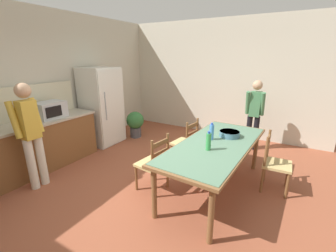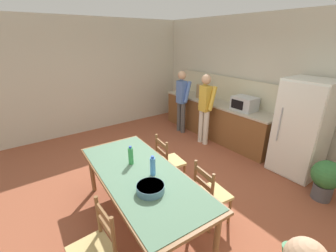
{
  "view_description": "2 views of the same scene",
  "coord_description": "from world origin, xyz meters",
  "views": [
    {
      "loc": [
        -2.52,
        -1.72,
        2.02
      ],
      "look_at": [
        0.16,
        -0.17,
        1.05
      ],
      "focal_mm": 24.0,
      "sensor_mm": 36.0,
      "label": 1
    },
    {
      "loc": [
        2.74,
        -1.95,
        2.41
      ],
      "look_at": [
        0.06,
        0.01,
        1.1
      ],
      "focal_mm": 24.0,
      "sensor_mm": 36.0,
      "label": 2
    }
  ],
  "objects": [
    {
      "name": "ground_plane",
      "position": [
        0.0,
        0.0,
        0.0
      ],
      "size": [
        8.32,
        8.32,
        0.0
      ],
      "primitive_type": "plane",
      "color": "brown"
    },
    {
      "name": "wall_back",
      "position": [
        0.0,
        2.66,
        1.45
      ],
      "size": [
        6.52,
        0.12,
        2.9
      ],
      "primitive_type": "cube",
      "color": "beige",
      "rests_on": "ground"
    },
    {
      "name": "wall_right",
      "position": [
        3.26,
        0.0,
        1.45
      ],
      "size": [
        0.12,
        5.2,
        2.9
      ],
      "primitive_type": "cube",
      "color": "beige",
      "rests_on": "ground"
    },
    {
      "name": "kitchen_counter",
      "position": [
        -0.95,
        2.23,
        0.46
      ],
      "size": [
        3.22,
        0.66,
        0.91
      ],
      "color": "brown",
      "rests_on": "ground"
    },
    {
      "name": "refrigerator",
      "position": [
        1.15,
        2.19,
        0.89
      ],
      "size": [
        0.77,
        0.73,
        1.77
      ],
      "color": "silver",
      "rests_on": "ground"
    },
    {
      "name": "microwave",
      "position": [
        -0.11,
        2.21,
        1.06
      ],
      "size": [
        0.5,
        0.39,
        0.3
      ],
      "color": "#B2B7BC",
      "rests_on": "kitchen_counter"
    },
    {
      "name": "dining_table",
      "position": [
        0.53,
        -0.78,
        0.7
      ],
      "size": [
        2.32,
        1.08,
        0.77
      ],
      "rotation": [
        0.0,
        0.0,
        -0.05
      ],
      "color": "brown",
      "rests_on": "ground"
    },
    {
      "name": "bottle_near_centre",
      "position": [
        0.25,
        -0.76,
        0.9
      ],
      "size": [
        0.07,
        0.07,
        0.27
      ],
      "color": "green",
      "rests_on": "dining_table"
    },
    {
      "name": "bottle_off_centre",
      "position": [
        0.65,
        -0.66,
        0.9
      ],
      "size": [
        0.07,
        0.07,
        0.27
      ],
      "color": "#4C8ED6",
      "rests_on": "dining_table"
    },
    {
      "name": "serving_bowl",
      "position": [
        0.93,
        -0.87,
        0.82
      ],
      "size": [
        0.32,
        0.32,
        0.09
      ],
      "color": "slate",
      "rests_on": "dining_table"
    },
    {
      "name": "chair_side_far_left",
      "position": [
        0.06,
        0.02,
        0.44
      ],
      "size": [
        0.46,
        0.45,
        0.91
      ],
      "rotation": [
        0.0,
        0.0,
        3.02
      ],
      "color": "brown",
      "rests_on": "ground"
    },
    {
      "name": "chair_side_near_right",
      "position": [
        1.0,
        -1.58,
        0.44
      ],
      "size": [
        0.43,
        0.42,
        0.91
      ],
      "rotation": [
        0.0,
        0.0,
        0.04
      ],
      "color": "brown",
      "rests_on": "ground"
    },
    {
      "name": "chair_side_far_right",
      "position": [
        1.08,
        -0.03,
        0.44
      ],
      "size": [
        0.47,
        0.45,
        0.91
      ],
      "rotation": [
        0.0,
        0.0,
        3.02
      ],
      "color": "brown",
      "rests_on": "ground"
    },
    {
      "name": "person_at_counter",
      "position": [
        -0.78,
        1.69,
        0.93
      ],
      "size": [
        0.42,
        0.29,
        1.66
      ],
      "rotation": [
        0.0,
        0.0,
        1.57
      ],
      "color": "silver",
      "rests_on": "ground"
    },
    {
      "name": "person_by_table",
      "position": [
        2.51,
        -0.97,
        0.86
      ],
      "size": [
        0.27,
        0.39,
        1.53
      ],
      "rotation": [
        0.0,
        0.0,
        3.17
      ],
      "color": "black",
      "rests_on": "ground"
    },
    {
      "name": "potted_plant",
      "position": [
        1.82,
        1.76,
        0.39
      ],
      "size": [
        0.44,
        0.44,
        0.67
      ],
      "color": "#4C4C51",
      "rests_on": "ground"
    }
  ]
}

